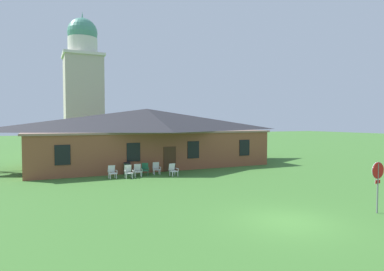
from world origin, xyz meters
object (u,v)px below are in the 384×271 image
lawn_chair_near_door (128,171)px  lawn_chair_right_end (156,168)px  lawn_chair_middle (145,169)px  stop_sign (378,177)px  lawn_chair_far_side (173,170)px  lawn_chair_by_porch (112,172)px  trash_bin (127,169)px  lawn_chair_left_end (138,170)px

lawn_chair_near_door → lawn_chair_right_end: (2.46, 0.82, 0.00)m
lawn_chair_middle → lawn_chair_right_end: bearing=6.2°
stop_sign → lawn_chair_near_door: stop_sign is taller
stop_sign → lawn_chair_far_side: 14.43m
stop_sign → lawn_chair_right_end: size_ratio=2.49×
stop_sign → lawn_chair_middle: stop_sign is taller
lawn_chair_right_end → stop_sign: bearing=-69.0°
lawn_chair_middle → lawn_chair_right_end: size_ratio=1.00×
lawn_chair_by_porch → lawn_chair_far_side: 4.60m
lawn_chair_middle → trash_bin: size_ratio=0.98×
lawn_chair_far_side → lawn_chair_right_end: bearing=123.9°
lawn_chair_by_porch → lawn_chair_middle: same height
stop_sign → lawn_chair_left_end: (-7.39, 14.42, -1.18)m
lawn_chair_far_side → stop_sign: bearing=-70.4°
lawn_chair_by_porch → lawn_chair_near_door: (1.13, -0.38, 0.00)m
trash_bin → stop_sign: bearing=-63.1°
stop_sign → lawn_chair_right_end: (-5.73, 14.91, -1.18)m
lawn_chair_near_door → stop_sign: bearing=-59.8°
lawn_chair_left_end → lawn_chair_by_porch: bearing=178.5°
lawn_chair_near_door → lawn_chair_middle: 1.66m
lawn_chair_by_porch → lawn_chair_near_door: bearing=-18.6°
lawn_chair_near_door → lawn_chair_left_end: bearing=22.4°
lawn_chair_near_door → lawn_chair_right_end: 2.60m
lawn_chair_near_door → lawn_chair_far_side: bearing=-9.0°
lawn_chair_middle → lawn_chair_far_side: (1.88, -1.25, 0.00)m
lawn_chair_far_side → trash_bin: trash_bin is taller
lawn_chair_left_end → lawn_chair_right_end: 1.73m
lawn_chair_right_end → trash_bin: trash_bin is taller
lawn_chair_by_porch → lawn_chair_left_end: size_ratio=1.00×
lawn_chair_far_side → trash_bin: size_ratio=0.98×
lawn_chair_by_porch → trash_bin: 1.82m
lawn_chair_right_end → lawn_chair_middle: bearing=-173.8°
lawn_chair_middle → lawn_chair_right_end: (0.96, 0.11, 0.00)m
lawn_chair_left_end → lawn_chair_middle: size_ratio=1.00×
lawn_chair_by_porch → lawn_chair_middle: 2.66m
lawn_chair_middle → lawn_chair_far_side: same height
stop_sign → lawn_chair_by_porch: stop_sign is taller
lawn_chair_by_porch → lawn_chair_right_end: same height
stop_sign → lawn_chair_near_door: bearing=120.2°
lawn_chair_far_side → trash_bin: 3.73m
lawn_chair_near_door → trash_bin: (0.27, 1.53, -0.00)m
stop_sign → lawn_chair_middle: 16.30m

